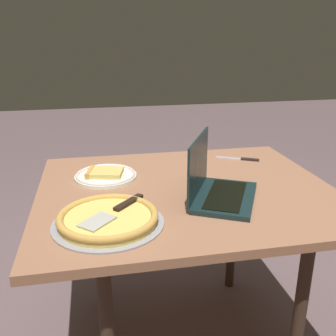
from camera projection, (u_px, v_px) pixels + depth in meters
The scene contains 5 objects.
dining_table at pixel (186, 205), 1.55m from camera, with size 1.17×0.98×0.77m.
laptop at pixel (216, 186), 1.41m from camera, with size 0.34×0.39×0.23m.
pizza_plate at pixel (105, 175), 1.62m from camera, with size 0.26×0.26×0.04m.
pizza_tray at pixel (108, 218), 1.23m from camera, with size 0.36×0.36×0.04m.
table_knife at pixel (242, 159), 1.86m from camera, with size 0.20×0.11×0.01m.
Camera 1 is at (-0.35, -1.37, 1.36)m, focal length 40.62 mm.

